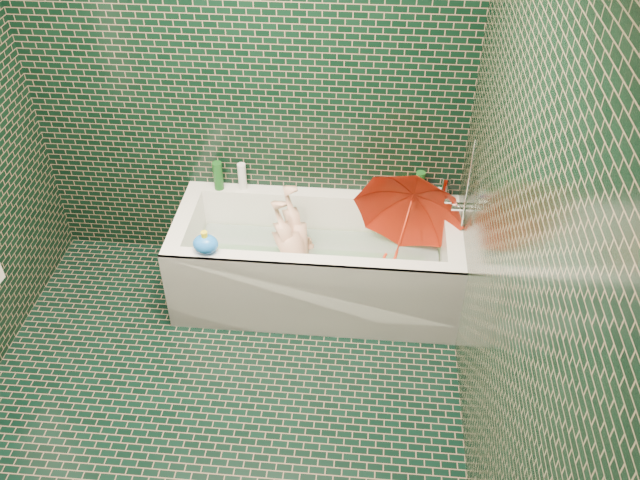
# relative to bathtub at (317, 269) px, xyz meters

# --- Properties ---
(floor) EXTENTS (2.80, 2.80, 0.00)m
(floor) POSITION_rel_bathtub_xyz_m (-0.45, -1.01, -0.21)
(floor) COLOR black
(floor) RESTS_ON ground
(wall_back) EXTENTS (2.80, 0.00, 2.80)m
(wall_back) POSITION_rel_bathtub_xyz_m (-0.45, 0.39, 1.04)
(wall_back) COLOR black
(wall_back) RESTS_ON floor
(wall_right) EXTENTS (0.00, 2.80, 2.80)m
(wall_right) POSITION_rel_bathtub_xyz_m (0.85, -1.01, 1.04)
(wall_right) COLOR black
(wall_right) RESTS_ON floor
(bathtub) EXTENTS (1.70, 0.75, 0.55)m
(bathtub) POSITION_rel_bathtub_xyz_m (0.00, 0.00, 0.00)
(bathtub) COLOR white
(bathtub) RESTS_ON floor
(bath_mat) EXTENTS (1.35, 0.47, 0.01)m
(bath_mat) POSITION_rel_bathtub_xyz_m (0.00, 0.02, -0.06)
(bath_mat) COLOR green
(bath_mat) RESTS_ON bathtub
(water) EXTENTS (1.48, 0.53, 0.00)m
(water) POSITION_rel_bathtub_xyz_m (0.00, 0.02, 0.09)
(water) COLOR silver
(water) RESTS_ON bathtub
(faucet) EXTENTS (0.18, 0.19, 0.55)m
(faucet) POSITION_rel_bathtub_xyz_m (0.81, 0.01, 0.56)
(faucet) COLOR silver
(faucet) RESTS_ON wall_right
(child) EXTENTS (0.97, 0.61, 0.38)m
(child) POSITION_rel_bathtub_xyz_m (-0.11, -0.02, 0.10)
(child) COLOR #E4AB8E
(child) RESTS_ON bathtub
(umbrella) EXTENTS (0.87, 0.84, 0.82)m
(umbrella) POSITION_rel_bathtub_xyz_m (0.51, -0.01, 0.39)
(umbrella) COLOR red
(umbrella) RESTS_ON bathtub
(soap_bottle_a) EXTENTS (0.13, 0.13, 0.28)m
(soap_bottle_a) POSITION_rel_bathtub_xyz_m (0.71, 0.34, 0.34)
(soap_bottle_a) COLOR white
(soap_bottle_a) RESTS_ON bathtub
(soap_bottle_b) EXTENTS (0.11, 0.11, 0.19)m
(soap_bottle_b) POSITION_rel_bathtub_xyz_m (0.71, 0.31, 0.34)
(soap_bottle_b) COLOR #511D70
(soap_bottle_b) RESTS_ON bathtub
(soap_bottle_c) EXTENTS (0.15, 0.15, 0.16)m
(soap_bottle_c) POSITION_rel_bathtub_xyz_m (0.65, 0.34, 0.34)
(soap_bottle_c) COLOR #154C19
(soap_bottle_c) RESTS_ON bathtub
(bottle_right_tall) EXTENTS (0.06, 0.06, 0.20)m
(bottle_right_tall) POSITION_rel_bathtub_xyz_m (0.60, 0.31, 0.44)
(bottle_right_tall) COLOR #154C19
(bottle_right_tall) RESTS_ON bathtub
(bottle_right_pump) EXTENTS (0.06, 0.06, 0.17)m
(bottle_right_pump) POSITION_rel_bathtub_xyz_m (0.76, 0.32, 0.42)
(bottle_right_pump) COLOR silver
(bottle_right_pump) RESTS_ON bathtub
(bottle_left_tall) EXTENTS (0.07, 0.07, 0.19)m
(bottle_left_tall) POSITION_rel_bathtub_xyz_m (-0.65, 0.33, 0.43)
(bottle_left_tall) COLOR #154C19
(bottle_left_tall) RESTS_ON bathtub
(bottle_left_short) EXTENTS (0.07, 0.07, 0.18)m
(bottle_left_short) POSITION_rel_bathtub_xyz_m (-0.50, 0.34, 0.43)
(bottle_left_short) COLOR white
(bottle_left_short) RESTS_ON bathtub
(rubber_duck) EXTENTS (0.13, 0.09, 0.10)m
(rubber_duck) POSITION_rel_bathtub_xyz_m (0.51, 0.32, 0.39)
(rubber_duck) COLOR yellow
(rubber_duck) RESTS_ON bathtub
(bath_toy) EXTENTS (0.15, 0.12, 0.14)m
(bath_toy) POSITION_rel_bathtub_xyz_m (-0.59, -0.29, 0.40)
(bath_toy) COLOR #1B77FB
(bath_toy) RESTS_ON bathtub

